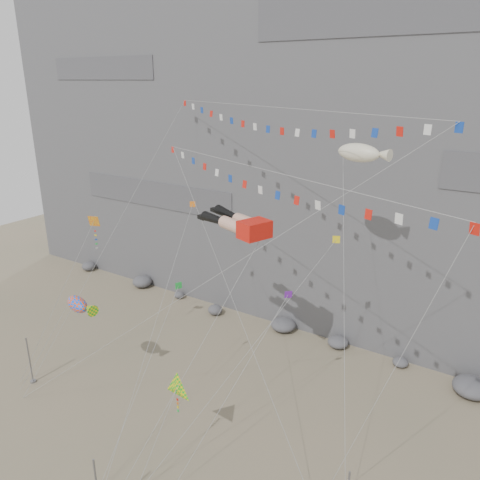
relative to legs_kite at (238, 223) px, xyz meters
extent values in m
plane|color=#86755C|center=(-1.56, -5.92, -14.76)|extent=(120.00, 120.00, 0.00)
cube|color=slate|center=(-1.56, 26.08, 10.24)|extent=(80.00, 28.00, 50.00)
cylinder|color=slate|center=(-15.61, -8.47, -12.58)|extent=(0.12, 0.12, 4.35)
cube|color=red|center=(1.83, -0.65, 0.01)|extent=(2.17, 2.52, 1.25)
cylinder|color=#DFA48B|center=(-0.10, -0.62, 0.01)|extent=(2.31, 1.59, 0.93)
sphere|color=black|center=(-1.10, -0.26, 0.01)|extent=(0.85, 0.85, 0.85)
cone|color=black|center=(-2.28, 0.17, -0.06)|extent=(2.65, 1.59, 0.86)
cube|color=black|center=(-3.87, 0.74, -0.35)|extent=(0.90, 0.62, 0.31)
cylinder|color=#DFA48B|center=(0.32, 0.56, 0.01)|extent=(2.31, 1.59, 0.93)
sphere|color=black|center=(-0.68, 0.92, 0.01)|extent=(0.85, 0.85, 0.85)
cone|color=black|center=(-1.85, 1.35, 0.13)|extent=(2.66, 1.59, 0.93)
cube|color=black|center=(-3.44, 1.92, 0.04)|extent=(0.90, 0.62, 0.31)
cylinder|color=gray|center=(0.65, -7.01, -7.35)|extent=(0.03, 0.03, 19.60)
cylinder|color=gray|center=(-6.88, -3.00, -3.33)|extent=(0.03, 0.03, 30.86)
cube|color=slate|center=(-14.37, -10.26, -14.71)|extent=(0.16, 0.16, 0.10)
cylinder|color=gray|center=(6.59, -3.92, -5.20)|extent=(0.03, 0.03, 21.31)
cylinder|color=gray|center=(-14.62, -5.83, -7.98)|extent=(0.03, 0.03, 15.40)
cube|color=slate|center=(-16.51, -9.07, -14.71)|extent=(0.16, 0.16, 0.10)
cylinder|color=gray|center=(-13.37, -8.03, -10.86)|extent=(0.03, 0.03, 9.46)
cube|color=slate|center=(-15.51, -9.77, -14.71)|extent=(0.16, 0.16, 0.10)
cylinder|color=gray|center=(0.43, -10.40, -11.98)|extent=(0.03, 0.03, 7.22)
cylinder|color=gray|center=(9.56, -1.08, -4.80)|extent=(0.03, 0.03, 23.78)
cylinder|color=gray|center=(-4.22, -4.93, -7.39)|extent=(0.03, 0.03, 21.72)
cylinder|color=gray|center=(3.35, -5.72, -9.42)|extent=(0.03, 0.03, 14.50)
cylinder|color=gray|center=(-2.90, -7.90, -9.90)|extent=(0.03, 0.03, 14.86)
cylinder|color=gray|center=(3.22, -3.89, -7.92)|extent=(0.03, 0.03, 21.11)
camera|label=1|loc=(17.93, -27.58, 9.99)|focal=35.00mm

